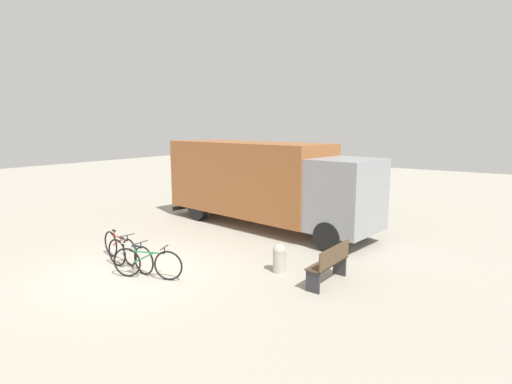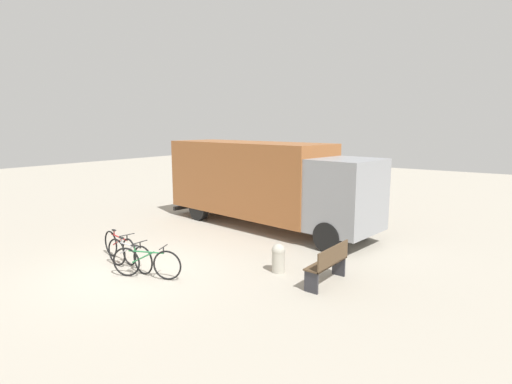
{
  "view_description": "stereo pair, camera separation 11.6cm",
  "coord_description": "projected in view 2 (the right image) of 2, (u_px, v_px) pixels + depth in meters",
  "views": [
    {
      "loc": [
        8.1,
        -6.34,
        3.7
      ],
      "look_at": [
        1.08,
        3.86,
        1.65
      ],
      "focal_mm": 28.0,
      "sensor_mm": 36.0,
      "label": 1
    },
    {
      "loc": [
        8.19,
        -6.27,
        3.7
      ],
      "look_at": [
        1.08,
        3.86,
        1.65
      ],
      "focal_mm": 28.0,
      "sensor_mm": 36.0,
      "label": 2
    }
  ],
  "objects": [
    {
      "name": "bicycle_far",
      "position": [
        146.0,
        263.0,
        9.77
      ],
      "size": [
        1.71,
        0.75,
        0.84
      ],
      "rotation": [
        0.0,
        0.0,
        0.39
      ],
      "color": "black",
      "rests_on": "ground"
    },
    {
      "name": "bollard_near_bench",
      "position": [
        278.0,
        257.0,
        10.18
      ],
      "size": [
        0.35,
        0.35,
        0.75
      ],
      "color": "#B2AD9E",
      "rests_on": "ground"
    },
    {
      "name": "bicycle_middle",
      "position": [
        129.0,
        255.0,
        10.35
      ],
      "size": [
        1.83,
        0.44,
        0.84
      ],
      "rotation": [
        0.0,
        0.0,
        -0.02
      ],
      "color": "black",
      "rests_on": "ground"
    },
    {
      "name": "ground_plane",
      "position": [
        136.0,
        271.0,
        10.31
      ],
      "size": [
        60.0,
        60.0,
        0.0
      ],
      "primitive_type": "plane",
      "color": "#A8A091"
    },
    {
      "name": "delivery_truck",
      "position": [
        264.0,
        181.0,
        14.61
      ],
      "size": [
        8.72,
        3.34,
        3.11
      ],
      "rotation": [
        0.0,
        0.0,
        -0.14
      ],
      "color": "#99592D",
      "rests_on": "ground"
    },
    {
      "name": "park_bench",
      "position": [
        329.0,
        263.0,
        9.36
      ],
      "size": [
        0.47,
        1.47,
        0.95
      ],
      "rotation": [
        0.0,
        0.0,
        1.52
      ],
      "color": "brown",
      "rests_on": "ground"
    },
    {
      "name": "bicycle_near",
      "position": [
        120.0,
        247.0,
        11.07
      ],
      "size": [
        1.81,
        0.48,
        0.84
      ],
      "rotation": [
        0.0,
        0.0,
        -0.18
      ],
      "color": "black",
      "rests_on": "ground"
    }
  ]
}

